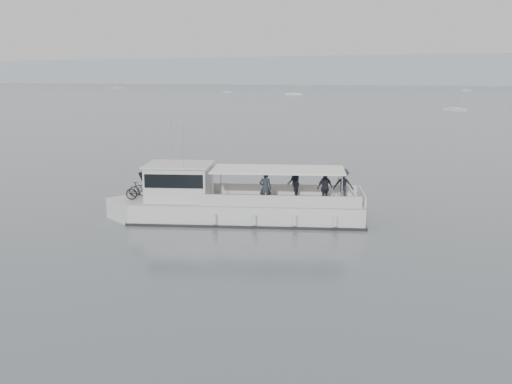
% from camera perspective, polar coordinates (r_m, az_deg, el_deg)
% --- Properties ---
extents(ground, '(1400.00, 1400.00, 0.00)m').
position_cam_1_polar(ground, '(28.70, -0.08, -3.77)').
color(ground, '#525B61').
rests_on(ground, ground).
extents(headland, '(1400.00, 90.00, 28.00)m').
position_cam_1_polar(headland, '(585.29, 24.10, 11.07)').
color(headland, '#939EA8').
rests_on(headland, ground).
extents(tour_boat, '(13.60, 7.39, 5.81)m').
position_cam_1_polar(tour_boat, '(30.39, -3.13, -1.08)').
color(tour_boat, silver).
rests_on(tour_boat, ground).
extents(moored_fleet, '(457.23, 339.27, 10.48)m').
position_cam_1_polar(moored_fleet, '(232.30, 14.69, 9.27)').
color(moored_fleet, silver).
rests_on(moored_fleet, ground).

